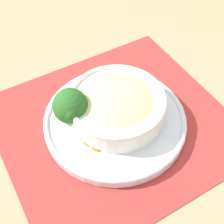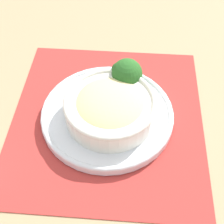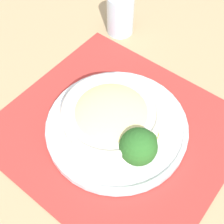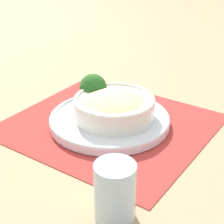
{
  "view_description": "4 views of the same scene",
  "coord_description": "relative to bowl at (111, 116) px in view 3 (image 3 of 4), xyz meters",
  "views": [
    {
      "loc": [
        -0.31,
        0.21,
        0.5
      ],
      "look_at": [
        0.0,
        0.01,
        0.04
      ],
      "focal_mm": 50.0,
      "sensor_mm": 36.0,
      "label": 1
    },
    {
      "loc": [
        0.02,
        -0.42,
        0.53
      ],
      "look_at": [
        0.01,
        -0.01,
        0.04
      ],
      "focal_mm": 50.0,
      "sensor_mm": 36.0,
      "label": 2
    },
    {
      "loc": [
        0.28,
        0.19,
        0.53
      ],
      "look_at": [
        -0.01,
        -0.02,
        0.04
      ],
      "focal_mm": 50.0,
      "sensor_mm": 36.0,
      "label": 3
    },
    {
      "loc": [
        -0.66,
        -0.4,
        0.43
      ],
      "look_at": [
        -0.01,
        -0.01,
        0.04
      ],
      "focal_mm": 60.0,
      "sensor_mm": 36.0,
      "label": 4
    }
  ],
  "objects": [
    {
      "name": "carrot_slice_near",
      "position": [
        -0.02,
        0.07,
        -0.03
      ],
      "size": [
        0.05,
        0.05,
        0.01
      ],
      "color": "orange",
      "rests_on": "plate"
    },
    {
      "name": "water_glass",
      "position": [
        -0.26,
        -0.16,
        -0.0
      ],
      "size": [
        0.07,
        0.07,
        0.1
      ],
      "color": "silver",
      "rests_on": "ground_plane"
    },
    {
      "name": "carrot_slice_middle",
      "position": [
        -0.04,
        0.06,
        -0.03
      ],
      "size": [
        0.05,
        0.05,
        0.01
      ],
      "color": "orange",
      "rests_on": "plate"
    },
    {
      "name": "placemat",
      "position": [
        -0.01,
        0.01,
        -0.05
      ],
      "size": [
        0.43,
        0.47,
        0.0
      ],
      "color": "#B2332D",
      "rests_on": "ground_plane"
    },
    {
      "name": "ground_plane",
      "position": [
        -0.01,
        0.01,
        -0.05
      ],
      "size": [
        4.0,
        4.0,
        0.0
      ],
      "primitive_type": "plane",
      "color": "tan"
    },
    {
      "name": "broccoli_floret",
      "position": [
        0.03,
        0.08,
        0.01
      ],
      "size": [
        0.07,
        0.07,
        0.08
      ],
      "color": "#759E51",
      "rests_on": "plate"
    },
    {
      "name": "bowl",
      "position": [
        0.0,
        0.0,
        0.0
      ],
      "size": [
        0.19,
        0.19,
        0.06
      ],
      "color": "silver",
      "rests_on": "plate"
    },
    {
      "name": "plate",
      "position": [
        -0.01,
        0.01,
        -0.03
      ],
      "size": [
        0.28,
        0.28,
        0.02
      ],
      "color": "silver",
      "rests_on": "placemat"
    }
  ]
}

